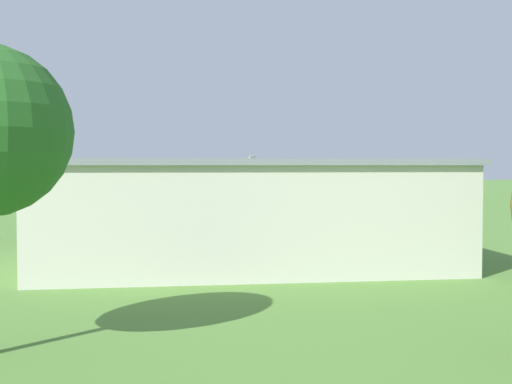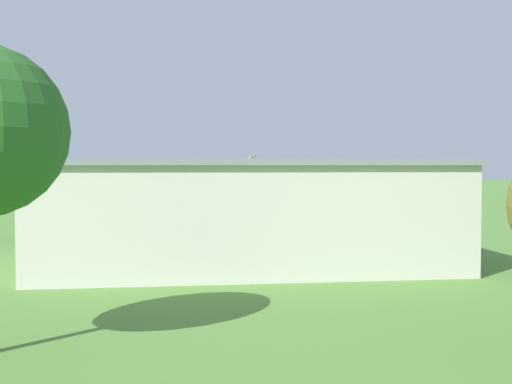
{
  "view_description": "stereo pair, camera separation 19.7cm",
  "coord_description": "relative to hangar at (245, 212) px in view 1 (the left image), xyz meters",
  "views": [
    {
      "loc": [
        1.77,
        71.22,
        6.2
      ],
      "look_at": [
        -4.32,
        7.7,
        3.6
      ],
      "focal_mm": 45.65,
      "sensor_mm": 36.0,
      "label": 1
    },
    {
      "loc": [
        1.57,
        71.24,
        6.2
      ],
      "look_at": [
        -4.32,
        7.7,
        3.6
      ],
      "focal_mm": 45.65,
      "sensor_mm": 36.0,
      "label": 2
    }
  ],
  "objects": [
    {
      "name": "car_silver",
      "position": [
        -10.78,
        -14.69,
        -2.43
      ],
      "size": [
        2.49,
        4.3,
        1.67
      ],
      "color": "#B7B7BC",
      "rests_on": "ground_plane"
    },
    {
      "name": "car_grey",
      "position": [
        15.37,
        -13.82,
        -2.47
      ],
      "size": [
        2.14,
        4.77,
        1.57
      ],
      "color": "slate",
      "rests_on": "ground_plane"
    },
    {
      "name": "car_black",
      "position": [
        8.59,
        -13.74,
        -2.47
      ],
      "size": [
        2.48,
        4.52,
        1.57
      ],
      "color": "black",
      "rests_on": "ground_plane"
    },
    {
      "name": "person_at_fence_line",
      "position": [
        4.45,
        -18.29,
        -2.45
      ],
      "size": [
        0.42,
        0.42,
        1.69
      ],
      "color": "#B23333",
      "rests_on": "ground_plane"
    },
    {
      "name": "person_walking_on_apron",
      "position": [
        -6.89,
        -17.82,
        -2.5
      ],
      "size": [
        0.44,
        0.44,
        1.6
      ],
      "color": "#72338C",
      "rests_on": "ground_plane"
    },
    {
      "name": "ground_plane",
      "position": [
        1.43,
        -30.55,
        -3.29
      ],
      "size": [
        400.0,
        400.0,
        0.0
      ],
      "primitive_type": "plane",
      "color": "#568438"
    },
    {
      "name": "hangar",
      "position": [
        0.0,
        0.0,
        0.0
      ],
      "size": [
        25.66,
        15.82,
        6.56
      ],
      "color": "beige",
      "rests_on": "ground_plane"
    },
    {
      "name": "biplane",
      "position": [
        -5.04,
        -31.73,
        2.03
      ],
      "size": [
        7.37,
        7.38,
        3.84
      ],
      "color": "silver"
    },
    {
      "name": "person_crossing_taxiway",
      "position": [
        3.77,
        -17.26,
        -2.49
      ],
      "size": [
        0.51,
        0.51,
        1.61
      ],
      "color": "#72338C",
      "rests_on": "ground_plane"
    },
    {
      "name": "windsock",
      "position": [
        16.96,
        -31.07,
        1.62
      ],
      "size": [
        1.08,
        1.32,
        5.58
      ],
      "color": "silver",
      "rests_on": "ground_plane"
    }
  ]
}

